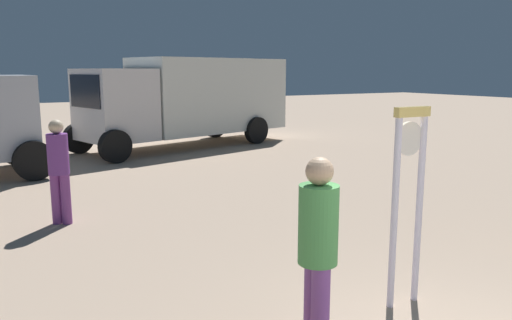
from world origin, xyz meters
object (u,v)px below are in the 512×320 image
(standing_clock, at_px, (408,188))
(person_near_clock, at_px, (318,248))
(box_truck_far, at_px, (191,98))
(person_distant, at_px, (59,166))

(standing_clock, relative_size, person_near_clock, 1.19)
(standing_clock, height_order, person_near_clock, standing_clock)
(person_near_clock, xyz_separation_m, box_truck_far, (3.86, 12.09, 0.60))
(standing_clock, xyz_separation_m, person_near_clock, (-1.40, -0.35, -0.28))
(person_near_clock, bearing_deg, standing_clock, 14.19)
(standing_clock, xyz_separation_m, box_truck_far, (2.46, 11.73, 0.32))
(standing_clock, height_order, person_distant, standing_clock)
(standing_clock, relative_size, person_distant, 1.24)
(person_near_clock, height_order, person_distant, person_near_clock)
(standing_clock, distance_m, person_distant, 5.49)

